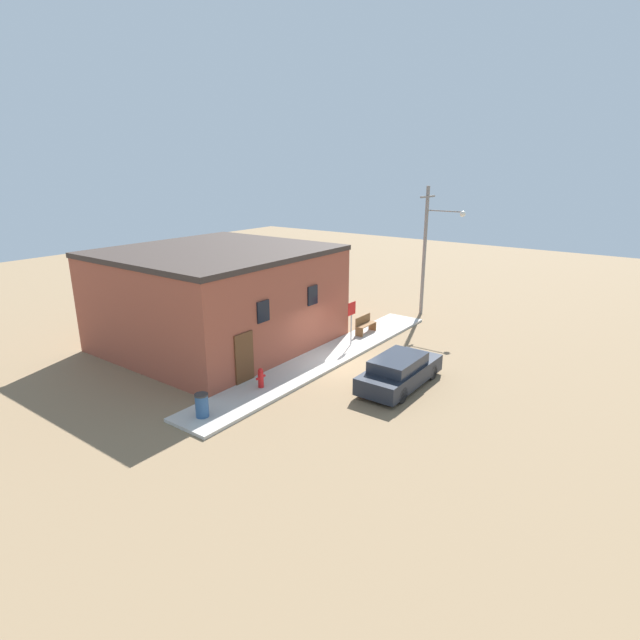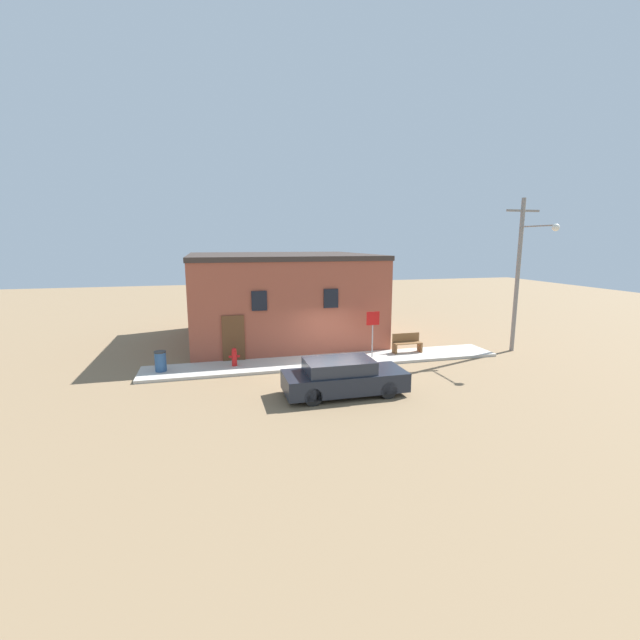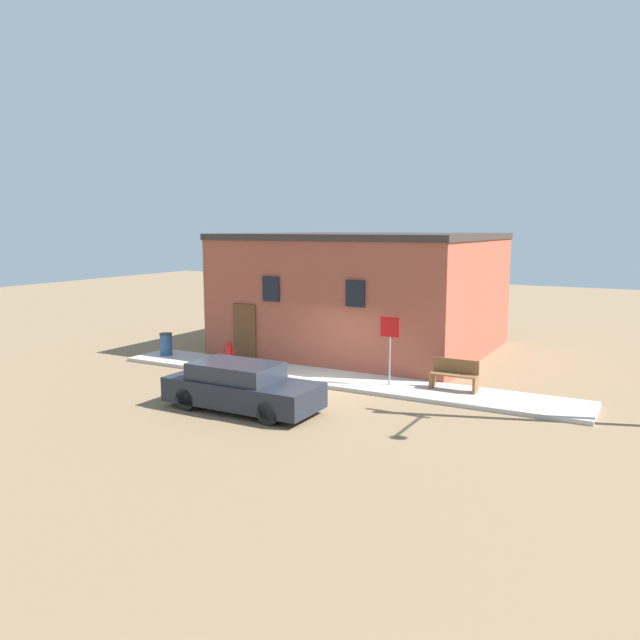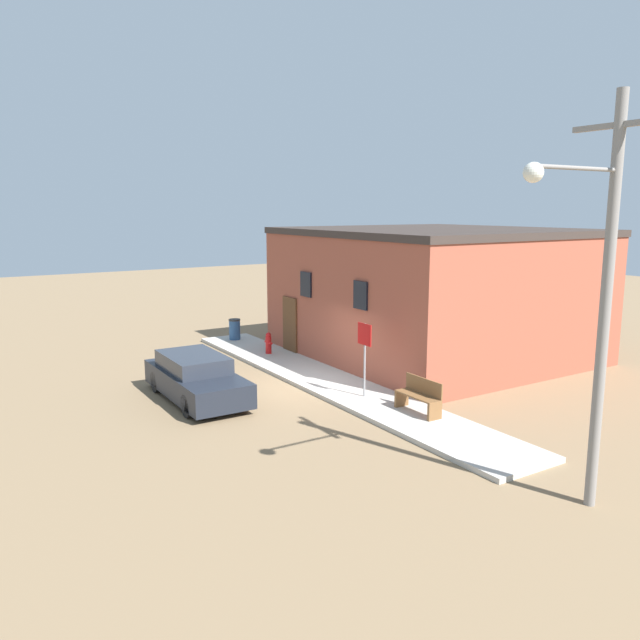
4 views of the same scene
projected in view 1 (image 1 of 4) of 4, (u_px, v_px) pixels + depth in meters
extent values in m
plane|color=#846B4C|center=(344.00, 364.00, 22.47)|extent=(80.00, 80.00, 0.00)
cube|color=#BCB7AD|center=(325.00, 358.00, 23.04)|extent=(16.30, 2.09, 0.13)
cube|color=#9E4C38|center=(218.00, 299.00, 24.58)|extent=(9.64, 9.07, 4.55)
cube|color=#382D28|center=(215.00, 251.00, 23.88)|extent=(9.74, 9.17, 0.24)
cube|color=black|center=(263.00, 311.00, 20.53)|extent=(0.70, 0.08, 0.90)
cube|color=black|center=(313.00, 295.00, 23.13)|extent=(0.70, 0.08, 0.90)
cube|color=brown|center=(244.00, 359.00, 20.10)|extent=(1.00, 0.08, 2.20)
cylinder|color=red|center=(261.00, 380.00, 19.75)|extent=(0.22, 0.22, 0.65)
sphere|color=red|center=(261.00, 371.00, 19.63)|extent=(0.20, 0.20, 0.20)
cylinder|color=red|center=(258.00, 379.00, 19.58)|extent=(0.12, 0.10, 0.10)
cylinder|color=red|center=(264.00, 376.00, 19.85)|extent=(0.12, 0.10, 0.10)
cylinder|color=gray|center=(351.00, 324.00, 24.32)|extent=(0.06, 0.06, 2.16)
cube|color=red|center=(352.00, 309.00, 24.09)|extent=(0.63, 0.02, 0.63)
cube|color=brown|center=(359.00, 332.00, 25.75)|extent=(0.08, 0.44, 0.45)
cube|color=brown|center=(372.00, 326.00, 26.78)|extent=(0.08, 0.44, 0.45)
cube|color=brown|center=(366.00, 324.00, 26.19)|extent=(1.42, 0.44, 0.04)
cube|color=brown|center=(363.00, 320.00, 26.24)|extent=(1.42, 0.04, 0.44)
cylinder|color=#2D517F|center=(202.00, 406.00, 17.39)|extent=(0.46, 0.46, 0.80)
cylinder|color=#2D2D2D|center=(201.00, 395.00, 17.26)|extent=(0.48, 0.48, 0.06)
cylinder|color=gray|center=(424.00, 252.00, 29.25)|extent=(0.20, 0.20, 7.52)
cylinder|color=gray|center=(444.00, 211.00, 27.94)|extent=(0.07, 2.13, 0.07)
sphere|color=silver|center=(463.00, 214.00, 27.37)|extent=(0.32, 0.32, 0.32)
cube|color=gray|center=(428.00, 197.00, 28.33)|extent=(1.80, 0.10, 0.10)
cylinder|color=black|center=(399.00, 364.00, 21.69)|extent=(0.63, 0.20, 0.63)
cylinder|color=black|center=(432.00, 372.00, 20.81)|extent=(0.63, 0.20, 0.63)
cylinder|color=black|center=(366.00, 385.00, 19.59)|extent=(0.63, 0.20, 0.63)
cylinder|color=black|center=(401.00, 395.00, 18.71)|extent=(0.63, 0.20, 0.63)
cube|color=#1E232D|center=(400.00, 374.00, 20.14)|extent=(4.40, 1.74, 0.68)
cube|color=#282D38|center=(398.00, 362.00, 19.81)|extent=(2.42, 1.54, 0.46)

